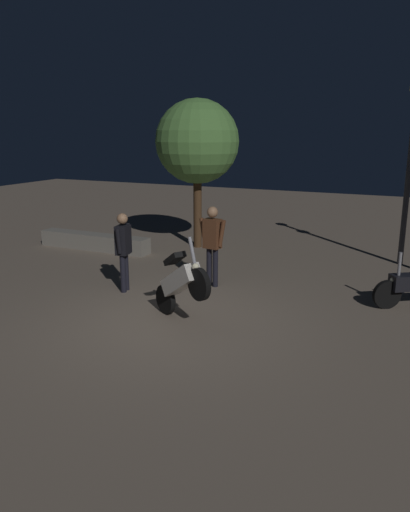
{
  "coord_description": "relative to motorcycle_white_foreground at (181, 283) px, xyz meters",
  "views": [
    {
      "loc": [
        4.0,
        -7.16,
        3.37
      ],
      "look_at": [
        0.16,
        1.16,
        1.0
      ],
      "focal_mm": 34.5,
      "sensor_mm": 36.0,
      "label": 1
    }
  ],
  "objects": [
    {
      "name": "ground_plane",
      "position": [
        -0.16,
        -0.16,
        -0.74
      ],
      "size": [
        40.0,
        40.0,
        0.0
      ],
      "primitive_type": "plane",
      "color": "#756656"
    },
    {
      "name": "motorcycle_white_foreground",
      "position": [
        0.0,
        0.0,
        0.0
      ],
      "size": [
        1.49,
        0.91,
        1.63
      ],
      "rotation": [
        0.0,
        0.0,
        -0.52
      ],
      "color": "black",
      "rests_on": "ground_plane"
    },
    {
      "name": "person_rider_beside",
      "position": [
        -0.36,
        2.18,
        0.32
      ],
      "size": [
        0.67,
        0.3,
        1.77
      ],
      "rotation": [
        0.0,
        0.0,
        4.55
      ],
      "color": "black",
      "rests_on": "ground_plane"
    },
    {
      "name": "person_bystander_far",
      "position": [
        -1.92,
        1.07,
        0.26
      ],
      "size": [
        0.3,
        0.67,
        1.69
      ],
      "rotation": [
        0.0,
        0.0,
        0.19
      ],
      "color": "black",
      "rests_on": "ground_plane"
    },
    {
      "name": "tree_left_bg",
      "position": [
        -2.28,
        5.42,
        2.27
      ],
      "size": [
        2.35,
        2.35,
        4.21
      ],
      "color": "#4C331E",
      "rests_on": "ground_plane"
    },
    {
      "name": "planter_wall_low",
      "position": [
        -4.85,
        3.89,
        -0.52
      ],
      "size": [
        3.49,
        0.5,
        0.45
      ],
      "color": "gray",
      "rests_on": "ground_plane"
    }
  ]
}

